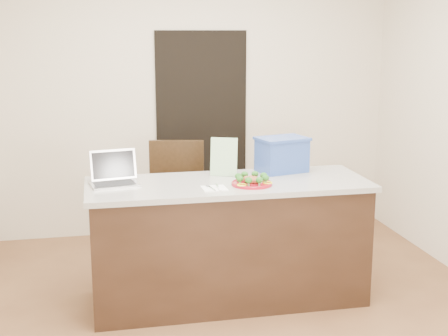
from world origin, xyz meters
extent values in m
plane|color=brown|center=(0.00, 0.00, 0.00)|extent=(4.00, 4.00, 0.00)
plane|color=beige|center=(0.00, 2.00, 1.35)|extent=(4.00, 0.00, 4.00)
plane|color=beige|center=(0.00, -2.00, 1.35)|extent=(4.00, 0.00, 4.00)
cube|color=black|center=(0.10, 1.98, 1.00)|extent=(0.90, 0.02, 2.00)
cube|color=black|center=(0.00, 0.25, 0.44)|extent=(2.00, 0.70, 0.88)
cube|color=beige|center=(0.00, 0.25, 0.90)|extent=(2.06, 0.76, 0.04)
cylinder|color=maroon|center=(0.14, 0.12, 0.93)|extent=(0.29, 0.29, 0.02)
torus|color=maroon|center=(0.14, 0.12, 0.94)|extent=(0.29, 0.29, 0.01)
sphere|color=brown|center=(0.14, 0.12, 0.96)|extent=(0.04, 0.04, 0.04)
sphere|color=brown|center=(0.11, 0.13, 0.96)|extent=(0.04, 0.04, 0.04)
sphere|color=brown|center=(0.11, 0.10, 0.96)|extent=(0.04, 0.04, 0.04)
sphere|color=brown|center=(0.13, 0.09, 0.96)|extent=(0.04, 0.04, 0.04)
sphere|color=brown|center=(0.15, 0.08, 0.96)|extent=(0.04, 0.04, 0.04)
sphere|color=brown|center=(0.18, 0.10, 0.96)|extent=(0.04, 0.04, 0.04)
sphere|color=brown|center=(0.18, 0.12, 0.96)|extent=(0.04, 0.04, 0.04)
sphere|color=brown|center=(0.17, 0.15, 0.96)|extent=(0.04, 0.04, 0.04)
sphere|color=brown|center=(0.15, 0.16, 0.96)|extent=(0.04, 0.04, 0.04)
ellipsoid|color=#184B14|center=(0.19, 0.21, 0.98)|extent=(0.05, 0.05, 0.04)
ellipsoid|color=#184B14|center=(0.11, 0.22, 0.98)|extent=(0.05, 0.05, 0.04)
ellipsoid|color=#184B14|center=(0.06, 0.17, 0.98)|extent=(0.05, 0.05, 0.04)
ellipsoid|color=#184B14|center=(0.05, 0.09, 0.98)|extent=(0.05, 0.05, 0.04)
ellipsoid|color=#184B14|center=(0.10, 0.03, 0.98)|extent=(0.05, 0.05, 0.04)
ellipsoid|color=#184B14|center=(0.17, 0.03, 0.98)|extent=(0.05, 0.05, 0.04)
ellipsoid|color=#184B14|center=(0.23, 0.08, 0.98)|extent=(0.05, 0.05, 0.04)
ellipsoid|color=#184B14|center=(0.24, 0.15, 0.98)|extent=(0.05, 0.05, 0.04)
torus|color=yellow|center=(0.13, 0.23, 0.94)|extent=(0.07, 0.07, 0.01)
torus|color=yellow|center=(0.05, 0.05, 0.94)|extent=(0.07, 0.07, 0.01)
torus|color=yellow|center=(0.25, 0.08, 0.94)|extent=(0.07, 0.07, 0.01)
cube|color=white|center=(-0.14, 0.06, 0.92)|extent=(0.17, 0.17, 0.01)
cube|color=silver|center=(-0.16, 0.04, 0.93)|extent=(0.03, 0.13, 0.00)
cube|color=silver|center=(-0.16, 0.11, 0.93)|extent=(0.04, 0.06, 0.00)
cube|color=white|center=(-0.11, 0.02, 0.93)|extent=(0.02, 0.09, 0.01)
cube|color=silver|center=(-0.11, 0.11, 0.93)|extent=(0.02, 0.11, 0.00)
cylinder|color=white|center=(0.19, 0.06, 0.94)|extent=(0.03, 0.03, 0.05)
cylinder|color=white|center=(0.19, 0.06, 0.97)|extent=(0.02, 0.02, 0.01)
cylinder|color=#B4132B|center=(0.19, 0.06, 0.98)|extent=(0.02, 0.02, 0.01)
cylinder|color=#B4132B|center=(0.19, 0.06, 0.94)|extent=(0.03, 0.03, 0.02)
cube|color=#B4B4B9|center=(-0.82, 0.31, 0.93)|extent=(0.37, 0.29, 0.02)
cube|color=#B4B4B9|center=(-0.82, 0.43, 1.05)|extent=(0.34, 0.11, 0.22)
cube|color=black|center=(-0.82, 0.42, 1.05)|extent=(0.31, 0.10, 0.19)
cube|color=#252528|center=(-0.82, 0.30, 0.94)|extent=(0.31, 0.21, 0.00)
cube|color=white|center=(0.01, 0.44, 1.07)|extent=(0.21, 0.12, 0.29)
cube|color=#284593|center=(0.48, 0.49, 1.05)|extent=(0.41, 0.33, 0.25)
cube|color=#284593|center=(0.48, 0.49, 1.18)|extent=(0.43, 0.36, 0.02)
cube|color=black|center=(-0.26, 0.99, 0.51)|extent=(0.56, 0.56, 0.05)
cube|color=black|center=(-0.26, 1.20, 0.80)|extent=(0.47, 0.14, 0.54)
cylinder|color=black|center=(-0.46, 0.78, 0.25)|extent=(0.04, 0.04, 0.51)
cylinder|color=black|center=(-0.05, 0.78, 0.25)|extent=(0.04, 0.04, 0.51)
cylinder|color=black|center=(-0.46, 1.19, 0.25)|extent=(0.04, 0.04, 0.51)
cylinder|color=black|center=(-0.05, 1.19, 0.25)|extent=(0.04, 0.04, 0.51)
camera|label=1|loc=(-0.93, -4.07, 2.01)|focal=50.00mm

